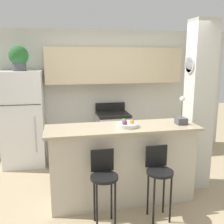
{
  "coord_description": "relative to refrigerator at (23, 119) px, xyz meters",
  "views": [
    {
      "loc": [
        -0.83,
        -3.34,
        2.01
      ],
      "look_at": [
        0.0,
        0.71,
        1.14
      ],
      "focal_mm": 42.0,
      "sensor_mm": 36.0,
      "label": 1
    }
  ],
  "objects": [
    {
      "name": "orchid_vase",
      "position": [
        2.34,
        -1.7,
        0.3
      ],
      "size": [
        0.14,
        0.14,
        0.39
      ],
      "color": "#4C4C51",
      "rests_on": "counter_bar"
    },
    {
      "name": "potted_plant_on_fridge",
      "position": [
        -0.0,
        0.0,
        1.12
      ],
      "size": [
        0.35,
        0.35,
        0.44
      ],
      "color": "#4C4C51",
      "rests_on": "refrigerator"
    },
    {
      "name": "counter_bar",
      "position": [
        1.51,
        -1.66,
        -0.33
      ],
      "size": [
        2.08,
        0.64,
        1.09
      ],
      "color": "beige",
      "rests_on": "ground_plane"
    },
    {
      "name": "pillar_right",
      "position": [
        2.75,
        -1.44,
        0.4
      ],
      "size": [
        0.38,
        0.32,
        2.55
      ],
      "color": "silver",
      "rests_on": "ground_plane"
    },
    {
      "name": "wall_back",
      "position": [
        1.63,
        0.32,
        0.63
      ],
      "size": [
        5.6,
        0.38,
        2.55
      ],
      "color": "silver",
      "rests_on": "ground_plane"
    },
    {
      "name": "bar_stool_right",
      "position": [
        1.85,
        -2.16,
        -0.28
      ],
      "size": [
        0.33,
        0.33,
        0.93
      ],
      "color": "black",
      "rests_on": "ground_plane"
    },
    {
      "name": "bar_stool_left",
      "position": [
        1.16,
        -2.16,
        -0.28
      ],
      "size": [
        0.33,
        0.33,
        0.93
      ],
      "color": "black",
      "rests_on": "ground_plane"
    },
    {
      "name": "refrigerator",
      "position": [
        0.0,
        0.0,
        0.0
      ],
      "size": [
        0.76,
        0.7,
        1.77
      ],
      "color": "white",
      "rests_on": "ground_plane"
    },
    {
      "name": "trash_bin",
      "position": [
        0.6,
        -0.24,
        -0.69
      ],
      "size": [
        0.28,
        0.28,
        0.38
      ],
      "color": "black",
      "rests_on": "ground_plane"
    },
    {
      "name": "fruit_bowl",
      "position": [
        1.56,
        -1.69,
        0.24
      ],
      "size": [
        0.3,
        0.3,
        0.11
      ],
      "color": "silver",
      "rests_on": "counter_bar"
    },
    {
      "name": "ground_plane",
      "position": [
        1.51,
        -1.66,
        -0.88
      ],
      "size": [
        14.0,
        14.0,
        0.0
      ],
      "primitive_type": "plane",
      "color": "tan"
    },
    {
      "name": "stove_range",
      "position": [
        1.73,
        0.05,
        -0.42
      ],
      "size": [
        0.63,
        0.62,
        1.07
      ],
      "color": "silver",
      "rests_on": "ground_plane"
    }
  ]
}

